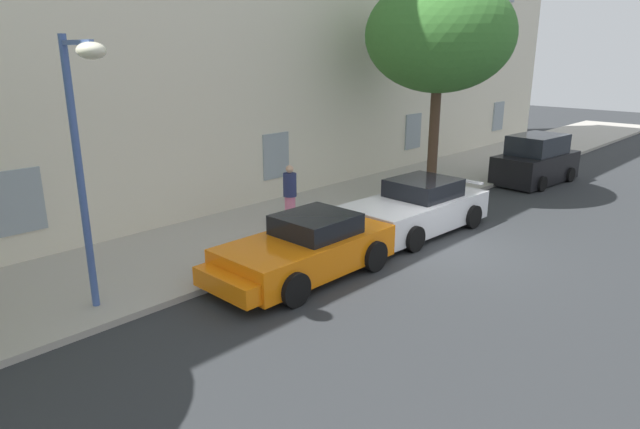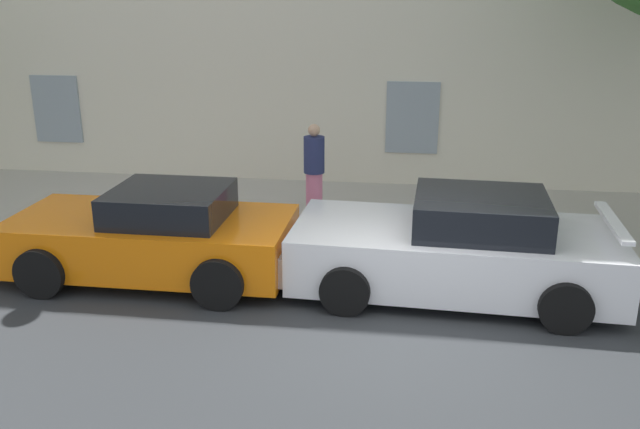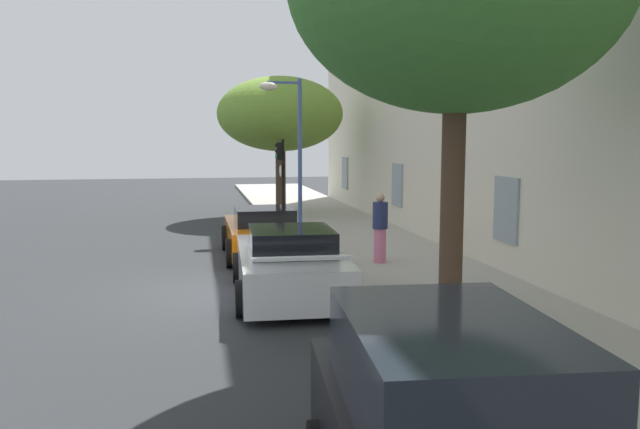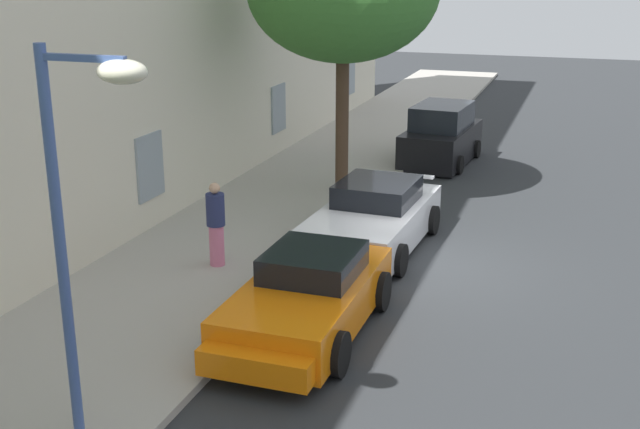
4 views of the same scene
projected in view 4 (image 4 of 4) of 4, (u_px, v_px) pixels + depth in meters
name	position (u px, v px, depth m)	size (l,w,h in m)	color
ground_plane	(427.00, 265.00, 16.80)	(80.00, 80.00, 0.00)	#2B2D30
sidewalk	(238.00, 240.00, 18.11)	(60.00, 4.36, 0.14)	#A8A399
sportscar_red_lead	(304.00, 301.00, 13.48)	(4.53, 2.15, 1.38)	orange
sportscar_yellow_flank	(370.00, 223.00, 17.50)	(5.00, 2.41, 1.45)	white
hatchback_parked	(441.00, 137.00, 25.03)	(3.95, 2.16, 1.86)	black
street_lamp	(85.00, 177.00, 9.32)	(0.44, 1.42, 5.08)	#3F5999
pedestrian_admiring	(216.00, 224.00, 16.17)	(0.52, 0.52, 1.74)	pink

